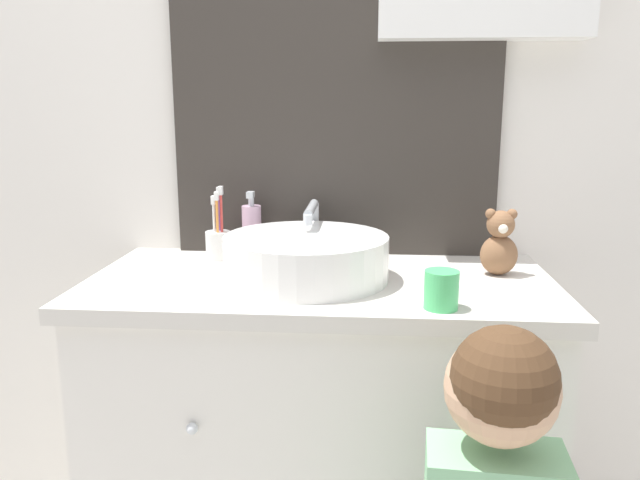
% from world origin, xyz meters
% --- Properties ---
extents(wall_back, '(3.20, 0.18, 2.50)m').
position_xyz_m(wall_back, '(0.02, 0.62, 1.29)').
color(wall_back, silver).
rests_on(wall_back, ground_plane).
extents(vanity_counter, '(1.06, 0.53, 0.89)m').
position_xyz_m(vanity_counter, '(0.00, 0.34, 0.45)').
color(vanity_counter, silver).
rests_on(vanity_counter, ground_plane).
extents(sink_basin, '(0.37, 0.42, 0.15)m').
position_xyz_m(sink_basin, '(-0.03, 0.32, 0.94)').
color(sink_basin, white).
rests_on(sink_basin, vanity_counter).
extents(toothbrush_holder, '(0.06, 0.06, 0.19)m').
position_xyz_m(toothbrush_holder, '(-0.28, 0.50, 0.94)').
color(toothbrush_holder, silver).
rests_on(toothbrush_holder, vanity_counter).
extents(soap_dispenser, '(0.05, 0.05, 0.17)m').
position_xyz_m(soap_dispenser, '(-0.19, 0.53, 0.96)').
color(soap_dispenser, '#CCA3BC').
rests_on(soap_dispenser, vanity_counter).
extents(teddy_bear, '(0.09, 0.07, 0.16)m').
position_xyz_m(teddy_bear, '(0.41, 0.40, 0.96)').
color(teddy_bear, brown).
rests_on(teddy_bear, vanity_counter).
extents(drinking_cup, '(0.07, 0.07, 0.08)m').
position_xyz_m(drinking_cup, '(0.25, 0.13, 0.93)').
color(drinking_cup, '#4CC670').
rests_on(drinking_cup, vanity_counter).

